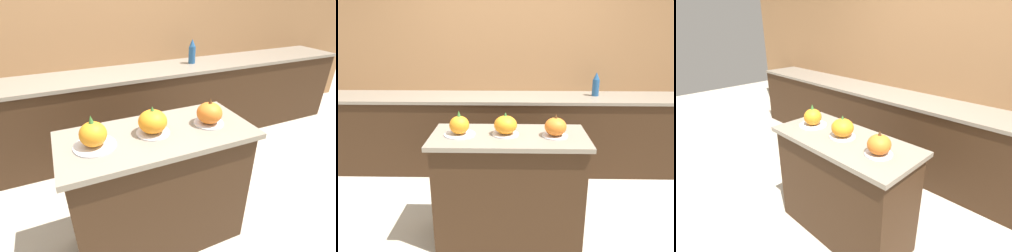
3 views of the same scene
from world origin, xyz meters
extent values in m
plane|color=#BCB29E|center=(0.00, 0.00, 0.00)|extent=(12.00, 12.00, 0.00)
cube|color=#9E7047|center=(0.00, 1.67, 1.25)|extent=(8.00, 0.06, 2.50)
cube|color=#382314|center=(0.00, 0.00, 0.44)|extent=(1.14, 0.50, 0.87)
cube|color=gray|center=(0.00, 0.00, 0.89)|extent=(1.20, 0.56, 0.03)
cube|color=#382314|center=(0.00, 1.34, 0.44)|extent=(6.00, 0.56, 0.87)
cube|color=gray|center=(0.00, 1.34, 0.89)|extent=(6.00, 0.60, 0.03)
cylinder|color=silver|center=(-0.38, 0.00, 0.91)|extent=(0.24, 0.24, 0.01)
ellipsoid|color=orange|center=(-0.38, 0.00, 0.99)|extent=(0.15, 0.15, 0.14)
cone|color=#38702D|center=(-0.38, 0.00, 1.08)|extent=(0.03, 0.03, 0.05)
cylinder|color=silver|center=(-0.03, 0.01, 0.91)|extent=(0.21, 0.21, 0.01)
ellipsoid|color=orange|center=(-0.03, 0.01, 0.99)|extent=(0.18, 0.18, 0.14)
cone|color=#38702D|center=(-0.03, 0.01, 1.07)|extent=(0.03, 0.03, 0.03)
cylinder|color=silver|center=(0.35, -0.02, 0.91)|extent=(0.20, 0.20, 0.01)
ellipsoid|color=orange|center=(0.35, -0.02, 0.98)|extent=(0.17, 0.17, 0.14)
cone|color=#4C2D14|center=(0.35, -0.02, 1.07)|extent=(0.03, 0.03, 0.04)
camera|label=1|loc=(-0.51, -1.30, 1.70)|focal=28.00mm
camera|label=2|loc=(0.03, -2.36, 1.75)|focal=35.00mm
camera|label=3|loc=(1.29, -1.30, 1.77)|focal=28.00mm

